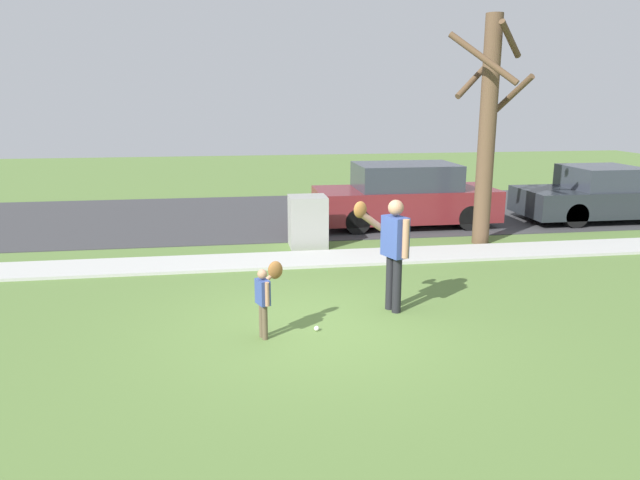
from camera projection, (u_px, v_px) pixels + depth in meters
name	position (u px, v px, depth m)	size (l,w,h in m)	color
ground_plane	(294.00, 262.00, 12.06)	(48.00, 48.00, 0.00)	#567538
sidewalk_strip	(293.00, 260.00, 12.15)	(36.00, 1.20, 0.06)	#B2B2AD
road_surface	(275.00, 215.00, 16.96)	(36.00, 6.80, 0.02)	#38383A
person_adult	(392.00, 244.00, 9.06)	(0.85, 0.60, 1.78)	black
person_child	(266.00, 290.00, 8.15)	(0.43, 0.51, 1.05)	brown
baseball	(317.00, 328.00, 8.48)	(0.07, 0.07, 0.07)	white
utility_cabinet	(308.00, 221.00, 13.26)	(0.84, 0.77, 1.16)	gray
street_tree_near	(488.00, 126.00, 13.06)	(1.85, 1.88, 5.06)	brown
parked_suv_maroon	(405.00, 196.00, 15.38)	(4.70, 1.90, 1.63)	maroon
parked_pickup_dark	(610.00, 196.00, 16.17)	(5.20, 1.95, 1.48)	#23282D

